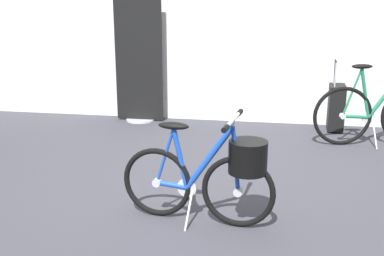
% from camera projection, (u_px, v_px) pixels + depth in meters
% --- Properties ---
extents(ground_plane, '(7.48, 7.48, 0.00)m').
position_uv_depth(ground_plane, '(177.00, 204.00, 3.67)').
color(ground_plane, '#38383F').
extents(back_wall, '(7.48, 0.10, 2.73)m').
position_uv_depth(back_wall, '(220.00, 11.00, 5.83)').
color(back_wall, white).
rests_on(back_wall, ground_plane).
extents(floor_banner_stand, '(0.60, 0.36, 1.59)m').
position_uv_depth(floor_banner_stand, '(139.00, 66.00, 5.95)').
color(floor_banner_stand, '#B7B7BC').
rests_on(floor_banner_stand, ground_plane).
extents(folding_bike_foreground, '(1.10, 0.53, 0.78)m').
position_uv_depth(folding_bike_foreground, '(215.00, 173.00, 3.26)').
color(folding_bike_foreground, black).
rests_on(folding_bike_foreground, ground_plane).
extents(display_bike_left, '(1.34, 0.53, 0.95)m').
position_uv_depth(display_bike_left, '(377.00, 112.00, 5.06)').
color(display_bike_left, black).
rests_on(display_bike_left, ground_plane).
extents(rolling_suitcase, '(0.20, 0.37, 0.83)m').
position_uv_depth(rolling_suitcase, '(336.00, 107.00, 5.64)').
color(rolling_suitcase, black).
rests_on(rolling_suitcase, ground_plane).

